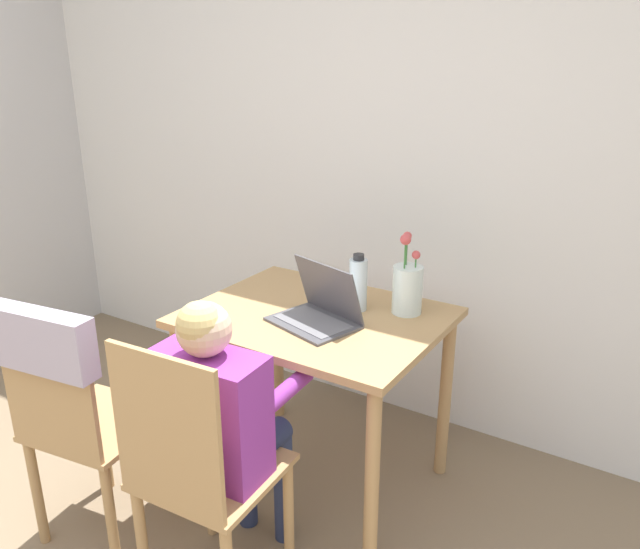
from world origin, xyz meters
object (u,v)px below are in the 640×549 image
laptop (319,309)px  water_bottle (358,284)px  chair_occupied (198,474)px  person_seated (220,410)px  chair_spare (67,392)px  flower_vase (407,287)px

laptop → water_bottle: bearing=87.1°
chair_occupied → person_seated: 0.20m
chair_spare → water_bottle: size_ratio=4.22×
chair_occupied → laptop: 0.73m
flower_vase → water_bottle: flower_vase is taller
laptop → water_bottle: same height
laptop → water_bottle: size_ratio=1.59×
chair_occupied → flower_vase: size_ratio=2.96×
person_seated → water_bottle: size_ratio=4.57×
person_seated → flower_vase: (0.27, 0.79, 0.21)m
person_seated → laptop: (0.03, 0.53, 0.16)m
chair_spare → person_seated: size_ratio=0.93×
flower_vase → water_bottle: size_ratio=1.41×
flower_vase → chair_occupied: bearing=-105.9°
chair_spare → laptop: (0.54, 0.71, 0.17)m
chair_occupied → laptop: laptop is taller
flower_vase → person_seated: bearing=-108.7°
laptop → flower_vase: size_ratio=1.13×
person_seated → laptop: person_seated is taller
chair_occupied → water_bottle: bearing=-99.5°
water_bottle → chair_spare: bearing=-123.9°
person_seated → flower_vase: 0.86m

